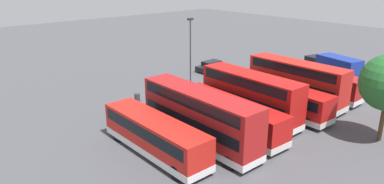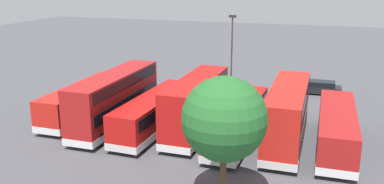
% 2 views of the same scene
% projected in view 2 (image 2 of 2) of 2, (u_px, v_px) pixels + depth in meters
% --- Properties ---
extents(ground_plane, '(140.00, 140.00, 0.00)m').
position_uv_depth(ground_plane, '(228.00, 97.00, 44.36)').
color(ground_plane, '#47474C').
extents(bus_single_deck_near_end, '(2.65, 11.60, 2.95)m').
position_uv_depth(bus_single_deck_near_end, '(337.00, 128.00, 30.94)').
color(bus_single_deck_near_end, '#A51919').
rests_on(bus_single_deck_near_end, ground).
extents(bus_double_decker_second, '(2.62, 10.96, 4.55)m').
position_uv_depth(bus_double_decker_second, '(287.00, 114.00, 31.45)').
color(bus_double_decker_second, red).
rests_on(bus_double_decker_second, ground).
extents(bus_single_deck_third, '(2.96, 11.67, 2.95)m').
position_uv_depth(bus_single_deck_third, '(238.00, 120.00, 32.52)').
color(bus_single_deck_third, '#B71411').
rests_on(bus_single_deck_third, ground).
extents(bus_double_decker_fourth, '(2.74, 10.67, 4.55)m').
position_uv_depth(bus_double_decker_fourth, '(196.00, 104.00, 33.83)').
color(bus_double_decker_fourth, '#B71411').
rests_on(bus_double_decker_fourth, ground).
extents(bus_single_deck_fifth, '(3.09, 11.67, 2.95)m').
position_uv_depth(bus_single_deck_fifth, '(155.00, 112.00, 34.54)').
color(bus_single_deck_fifth, '#B71411').
rests_on(bus_single_deck_fifth, ground).
extents(bus_double_decker_sixth, '(2.73, 12.02, 4.55)m').
position_uv_depth(bus_double_decker_sixth, '(115.00, 98.00, 35.45)').
color(bus_double_decker_sixth, '#A51919').
rests_on(bus_double_decker_sixth, ground).
extents(bus_single_deck_seventh, '(2.62, 10.89, 2.95)m').
position_uv_depth(bus_single_deck_seventh, '(83.00, 100.00, 37.64)').
color(bus_single_deck_seventh, red).
rests_on(bus_single_deck_seventh, ground).
extents(car_hatchback_silver, '(4.45, 1.85, 1.43)m').
position_uv_depth(car_hatchback_silver, '(320.00, 88.00, 45.38)').
color(car_hatchback_silver, black).
rests_on(car_hatchback_silver, ground).
extents(lamp_post_tall, '(0.70, 0.30, 8.76)m').
position_uv_depth(lamp_post_tall, '(232.00, 52.00, 41.65)').
color(lamp_post_tall, '#38383D').
rests_on(lamp_post_tall, ground).
extents(waste_bin_yellow, '(0.60, 0.60, 0.95)m').
position_uv_depth(waste_bin_yellow, '(179.00, 88.00, 46.30)').
color(waste_bin_yellow, '#333338').
rests_on(waste_bin_yellow, ground).
extents(tree_midleft, '(4.66, 4.66, 7.46)m').
position_uv_depth(tree_midleft, '(224.00, 119.00, 22.33)').
color(tree_midleft, '#4C3823').
rests_on(tree_midleft, ground).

